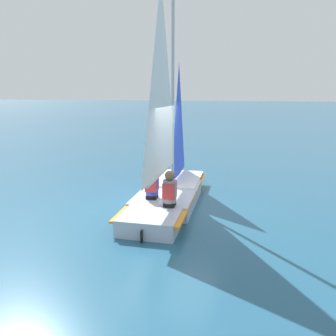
% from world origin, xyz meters
% --- Properties ---
extents(ground_plane, '(260.00, 260.00, 0.00)m').
position_xyz_m(ground_plane, '(0.00, 0.00, 0.00)').
color(ground_plane, '#235675').
extents(sailboat_main, '(4.61, 1.87, 5.31)m').
position_xyz_m(sailboat_main, '(0.04, 0.00, 0.82)').
color(sailboat_main, '#B2BCCC').
rests_on(sailboat_main, ground_plane).
extents(sailor_helm, '(0.37, 0.33, 1.16)m').
position_xyz_m(sailor_helm, '(0.70, -0.16, 0.62)').
color(sailor_helm, black).
rests_on(sailor_helm, ground_plane).
extents(sailor_crew, '(0.37, 0.33, 1.16)m').
position_xyz_m(sailor_crew, '(1.10, 0.41, 0.62)').
color(sailor_crew, black).
rests_on(sailor_crew, ground_plane).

